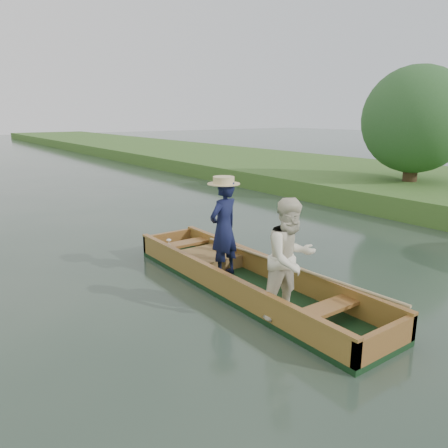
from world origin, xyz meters
TOP-DOWN VIEW (x-y plane):
  - ground at (0.00, 0.00)m, footprint 120.00×120.00m
  - trees_far at (-0.77, 3.78)m, footprint 21.19×5.16m
  - punt at (-0.07, -0.20)m, footprint 1.18×5.00m

SIDE VIEW (x-z plane):
  - ground at x=0.00m, z-range 0.00..0.00m
  - punt at x=-0.07m, z-range -0.30..1.41m
  - trees_far at x=-0.77m, z-range 0.27..4.62m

